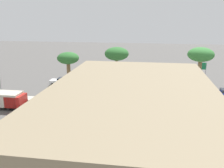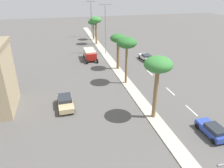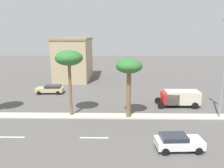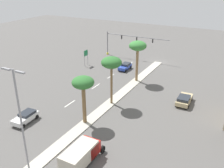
{
  "view_description": "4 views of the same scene",
  "coord_description": "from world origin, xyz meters",
  "px_view_note": "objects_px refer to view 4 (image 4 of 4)",
  "views": [
    {
      "loc": [
        -34.24,
        19.71,
        12.27
      ],
      "look_at": [
        -3.45,
        24.5,
        3.77
      ],
      "focal_mm": 41.0,
      "sensor_mm": 36.0,
      "label": 1
    },
    {
      "loc": [
        -10.9,
        -7.97,
        15.63
      ],
      "look_at": [
        -3.47,
        21.31,
        1.57
      ],
      "focal_mm": 34.36,
      "sensor_mm": 36.0,
      "label": 2
    },
    {
      "loc": [
        25.64,
        29.89,
        9.81
      ],
      "look_at": [
        -2.73,
        29.36,
        3.48
      ],
      "focal_mm": 35.52,
      "sensor_mm": 36.0,
      "label": 3
    },
    {
      "loc": [
        -18.1,
        57.05,
        19.52
      ],
      "look_at": [
        0.0,
        23.74,
        3.23
      ],
      "focal_mm": 40.48,
      "sensor_mm": 36.0,
      "label": 4
    }
  ],
  "objects_px": {
    "palm_tree_inboard": "(138,47)",
    "sedan_white_mid": "(26,117)",
    "directional_road_sign": "(86,55)",
    "sedan_tan_far": "(184,99)",
    "sedan_blue_left": "(125,66)",
    "palm_tree_rear": "(111,63)",
    "palm_tree_leading": "(83,84)",
    "box_truck": "(82,153)",
    "street_lamp_left": "(20,116)",
    "traffic_signal_gantry": "(123,41)"
  },
  "relations": [
    {
      "from": "traffic_signal_gantry",
      "to": "box_truck",
      "type": "distance_m",
      "value": 41.29
    },
    {
      "from": "palm_tree_leading",
      "to": "box_truck",
      "type": "height_order",
      "value": "palm_tree_leading"
    },
    {
      "from": "palm_tree_inboard",
      "to": "box_truck",
      "type": "bearing_deg",
      "value": 99.57
    },
    {
      "from": "sedan_blue_left",
      "to": "sedan_tan_far",
      "type": "relative_size",
      "value": 0.87
    },
    {
      "from": "directional_road_sign",
      "to": "sedan_tan_far",
      "type": "bearing_deg",
      "value": 161.48
    },
    {
      "from": "street_lamp_left",
      "to": "palm_tree_leading",
      "type": "bearing_deg",
      "value": -89.74
    },
    {
      "from": "traffic_signal_gantry",
      "to": "directional_road_sign",
      "type": "bearing_deg",
      "value": 67.04
    },
    {
      "from": "palm_tree_inboard",
      "to": "sedan_blue_left",
      "type": "relative_size",
      "value": 2.01
    },
    {
      "from": "palm_tree_inboard",
      "to": "sedan_tan_far",
      "type": "height_order",
      "value": "palm_tree_inboard"
    },
    {
      "from": "street_lamp_left",
      "to": "sedan_blue_left",
      "type": "bearing_deg",
      "value": -82.08
    },
    {
      "from": "sedan_blue_left",
      "to": "directional_road_sign",
      "type": "bearing_deg",
      "value": 12.12
    },
    {
      "from": "street_lamp_left",
      "to": "sedan_white_mid",
      "type": "distance_m",
      "value": 12.05
    },
    {
      "from": "traffic_signal_gantry",
      "to": "directional_road_sign",
      "type": "xyz_separation_m",
      "value": [
        4.46,
        10.52,
        -1.4
      ]
    },
    {
      "from": "sedan_white_mid",
      "to": "palm_tree_rear",
      "type": "bearing_deg",
      "value": -126.86
    },
    {
      "from": "street_lamp_left",
      "to": "sedan_white_mid",
      "type": "bearing_deg",
      "value": -42.52
    },
    {
      "from": "palm_tree_inboard",
      "to": "sedan_white_mid",
      "type": "bearing_deg",
      "value": 70.13
    },
    {
      "from": "street_lamp_left",
      "to": "sedan_tan_far",
      "type": "height_order",
      "value": "street_lamp_left"
    },
    {
      "from": "box_truck",
      "to": "palm_tree_leading",
      "type": "bearing_deg",
      "value": -57.9
    },
    {
      "from": "box_truck",
      "to": "sedan_white_mid",
      "type": "bearing_deg",
      "value": -15.26
    },
    {
      "from": "palm_tree_rear",
      "to": "sedan_white_mid",
      "type": "distance_m",
      "value": 15.0
    },
    {
      "from": "palm_tree_inboard",
      "to": "sedan_blue_left",
      "type": "height_order",
      "value": "palm_tree_inboard"
    },
    {
      "from": "traffic_signal_gantry",
      "to": "sedan_white_mid",
      "type": "xyz_separation_m",
      "value": [
        -1.77,
        35.45,
        -3.32
      ]
    },
    {
      "from": "palm_tree_leading",
      "to": "box_truck",
      "type": "bearing_deg",
      "value": 122.1
    },
    {
      "from": "sedan_tan_far",
      "to": "palm_tree_inboard",
      "type": "bearing_deg",
      "value": -26.16
    },
    {
      "from": "palm_tree_inboard",
      "to": "street_lamp_left",
      "type": "distance_m",
      "value": 28.94
    },
    {
      "from": "box_truck",
      "to": "traffic_signal_gantry",
      "type": "bearing_deg",
      "value": -70.23
    },
    {
      "from": "palm_tree_rear",
      "to": "box_truck",
      "type": "relative_size",
      "value": 1.36
    },
    {
      "from": "palm_tree_leading",
      "to": "street_lamp_left",
      "type": "xyz_separation_m",
      "value": [
        -0.05,
        10.93,
        0.79
      ]
    },
    {
      "from": "palm_tree_leading",
      "to": "sedan_blue_left",
      "type": "distance_m",
      "value": 24.07
    },
    {
      "from": "directional_road_sign",
      "to": "sedan_tan_far",
      "type": "height_order",
      "value": "directional_road_sign"
    },
    {
      "from": "street_lamp_left",
      "to": "box_truck",
      "type": "xyz_separation_m",
      "value": [
        -4.47,
        -3.74,
        -5.51
      ]
    },
    {
      "from": "traffic_signal_gantry",
      "to": "sedan_tan_far",
      "type": "height_order",
      "value": "traffic_signal_gantry"
    },
    {
      "from": "sedan_white_mid",
      "to": "palm_tree_leading",
      "type": "bearing_deg",
      "value": -153.09
    },
    {
      "from": "directional_road_sign",
      "to": "sedan_white_mid",
      "type": "relative_size",
      "value": 0.9
    },
    {
      "from": "traffic_signal_gantry",
      "to": "sedan_white_mid",
      "type": "relative_size",
      "value": 4.11
    },
    {
      "from": "directional_road_sign",
      "to": "sedan_blue_left",
      "type": "xyz_separation_m",
      "value": [
        -9.2,
        -1.98,
        -1.93
      ]
    },
    {
      "from": "directional_road_sign",
      "to": "sedan_blue_left",
      "type": "distance_m",
      "value": 9.61
    },
    {
      "from": "palm_tree_inboard",
      "to": "sedan_tan_far",
      "type": "distance_m",
      "value": 13.59
    },
    {
      "from": "palm_tree_inboard",
      "to": "palm_tree_rear",
      "type": "xyz_separation_m",
      "value": [
        -0.27,
        10.97,
        0.0
      ]
    },
    {
      "from": "sedan_white_mid",
      "to": "box_truck",
      "type": "relative_size",
      "value": 0.7
    },
    {
      "from": "directional_road_sign",
      "to": "street_lamp_left",
      "type": "relative_size",
      "value": 0.32
    },
    {
      "from": "traffic_signal_gantry",
      "to": "box_truck",
      "type": "xyz_separation_m",
      "value": [
        -13.93,
        38.77,
        -2.81
      ]
    },
    {
      "from": "palm_tree_inboard",
      "to": "box_truck",
      "type": "distance_m",
      "value": 26.19
    },
    {
      "from": "sedan_blue_left",
      "to": "sedan_tan_far",
      "type": "distance_m",
      "value": 18.88
    },
    {
      "from": "palm_tree_rear",
      "to": "sedan_tan_far",
      "type": "xyz_separation_m",
      "value": [
        -10.57,
        -5.64,
        -6.21
      ]
    },
    {
      "from": "palm_tree_rear",
      "to": "palm_tree_leading",
      "type": "bearing_deg",
      "value": 85.62
    },
    {
      "from": "traffic_signal_gantry",
      "to": "palm_tree_rear",
      "type": "distance_m",
      "value": 26.64
    },
    {
      "from": "street_lamp_left",
      "to": "sedan_white_mid",
      "type": "xyz_separation_m",
      "value": [
        7.69,
        -7.05,
        -6.02
      ]
    },
    {
      "from": "directional_road_sign",
      "to": "palm_tree_leading",
      "type": "distance_m",
      "value": 25.43
    },
    {
      "from": "directional_road_sign",
      "to": "box_truck",
      "type": "relative_size",
      "value": 0.64
    }
  ]
}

